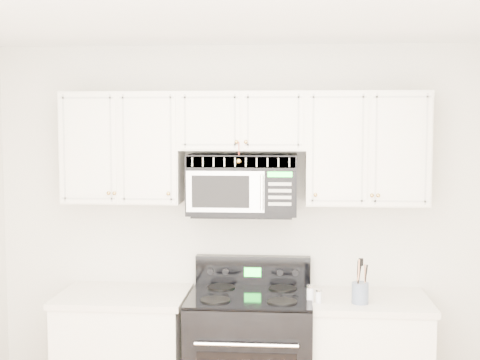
# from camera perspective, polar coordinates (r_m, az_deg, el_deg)

# --- Properties ---
(room) EXTENTS (3.51, 3.51, 2.61)m
(room) POSITION_cam_1_polar(r_m,az_deg,el_deg) (3.02, -1.98, -9.71)
(room) COLOR #92613E
(room) RESTS_ON ground
(upper_cabinets) EXTENTS (2.44, 0.37, 0.75)m
(upper_cabinets) POSITION_cam_1_polar(r_m,az_deg,el_deg) (4.50, 0.29, 3.25)
(upper_cabinets) COLOR silver
(upper_cabinets) RESTS_ON ground
(microwave) EXTENTS (0.73, 0.41, 0.40)m
(microwave) POSITION_cam_1_polar(r_m,az_deg,el_deg) (4.50, 0.21, -0.35)
(microwave) COLOR black
(microwave) RESTS_ON ground
(utensil_crock) EXTENTS (0.11, 0.11, 0.29)m
(utensil_crock) POSITION_cam_1_polar(r_m,az_deg,el_deg) (4.36, 10.22, -9.37)
(utensil_crock) COLOR slate
(utensil_crock) RESTS_ON base_cabinet_right
(shaker_salt) EXTENTS (0.05, 0.05, 0.11)m
(shaker_salt) POSITION_cam_1_polar(r_m,az_deg,el_deg) (4.35, 6.01, -9.60)
(shaker_salt) COLOR silver
(shaker_salt) RESTS_ON base_cabinet_right
(shaker_pepper) EXTENTS (0.04, 0.04, 0.09)m
(shaker_pepper) POSITION_cam_1_polar(r_m,az_deg,el_deg) (4.33, 6.72, -9.82)
(shaker_pepper) COLOR silver
(shaker_pepper) RESTS_ON base_cabinet_right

